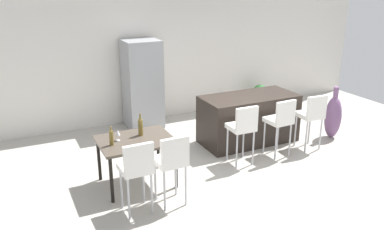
{
  "coord_description": "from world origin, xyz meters",
  "views": [
    {
      "loc": [
        -3.51,
        -5.33,
        3.03
      ],
      "look_at": [
        -0.77,
        0.38,
        0.85
      ],
      "focal_mm": 37.49,
      "sensor_mm": 36.0,
      "label": 1
    }
  ],
  "objects_px": {
    "bar_chair_left": "(243,126)",
    "bar_chair_right": "(312,113)",
    "wine_bottle_corner": "(140,127)",
    "bar_chair_middle": "(281,119)",
    "kitchen_island": "(248,119)",
    "dining_table": "(136,144)",
    "wine_bottle_inner": "(111,138)",
    "wine_glass_left": "(118,133)",
    "floor_vase": "(333,117)",
    "dining_chair_far": "(172,159)",
    "refrigerator": "(142,84)",
    "dining_chair_near": "(137,166)",
    "potted_plant": "(260,94)"
  },
  "relations": [
    {
      "from": "bar_chair_left",
      "to": "bar_chair_right",
      "type": "bearing_deg",
      "value": 0.0
    },
    {
      "from": "wine_bottle_corner",
      "to": "bar_chair_middle",
      "type": "bearing_deg",
      "value": -5.27
    },
    {
      "from": "kitchen_island",
      "to": "wine_bottle_corner",
      "type": "xyz_separation_m",
      "value": [
        -2.35,
        -0.58,
        0.41
      ]
    },
    {
      "from": "dining_table",
      "to": "bar_chair_left",
      "type": "bearing_deg",
      "value": -3.32
    },
    {
      "from": "bar_chair_right",
      "to": "kitchen_island",
      "type": "bearing_deg",
      "value": 135.38
    },
    {
      "from": "bar_chair_right",
      "to": "wine_bottle_inner",
      "type": "xyz_separation_m",
      "value": [
        -3.67,
        0.04,
        0.16
      ]
    },
    {
      "from": "bar_chair_left",
      "to": "wine_bottle_corner",
      "type": "xyz_separation_m",
      "value": [
        -1.7,
        0.23,
        0.18
      ]
    },
    {
      "from": "wine_glass_left",
      "to": "floor_vase",
      "type": "relative_size",
      "value": 0.17
    },
    {
      "from": "bar_chair_middle",
      "to": "dining_table",
      "type": "height_order",
      "value": "bar_chair_middle"
    },
    {
      "from": "dining_table",
      "to": "dining_chair_far",
      "type": "bearing_deg",
      "value": -72.51
    },
    {
      "from": "bar_chair_middle",
      "to": "floor_vase",
      "type": "xyz_separation_m",
      "value": [
        1.49,
        0.26,
        -0.27
      ]
    },
    {
      "from": "wine_bottle_corner",
      "to": "wine_glass_left",
      "type": "relative_size",
      "value": 2.02
    },
    {
      "from": "kitchen_island",
      "to": "bar_chair_middle",
      "type": "height_order",
      "value": "bar_chair_middle"
    },
    {
      "from": "wine_bottle_inner",
      "to": "refrigerator",
      "type": "bearing_deg",
      "value": 61.9
    },
    {
      "from": "dining_chair_near",
      "to": "refrigerator",
      "type": "xyz_separation_m",
      "value": [
        1.18,
        3.19,
        0.22
      ]
    },
    {
      "from": "bar_chair_left",
      "to": "bar_chair_right",
      "type": "distance_m",
      "value": 1.47
    },
    {
      "from": "bar_chair_left",
      "to": "bar_chair_right",
      "type": "height_order",
      "value": "same"
    },
    {
      "from": "kitchen_island",
      "to": "floor_vase",
      "type": "distance_m",
      "value": 1.71
    },
    {
      "from": "kitchen_island",
      "to": "dining_table",
      "type": "bearing_deg",
      "value": -164.07
    },
    {
      "from": "refrigerator",
      "to": "wine_glass_left",
      "type": "bearing_deg",
      "value": -116.9
    },
    {
      "from": "refrigerator",
      "to": "potted_plant",
      "type": "xyz_separation_m",
      "value": [
        2.98,
        -0.01,
        -0.59
      ]
    },
    {
      "from": "wine_glass_left",
      "to": "potted_plant",
      "type": "relative_size",
      "value": 0.3
    },
    {
      "from": "kitchen_island",
      "to": "dining_chair_far",
      "type": "distance_m",
      "value": 2.69
    },
    {
      "from": "bar_chair_middle",
      "to": "refrigerator",
      "type": "bearing_deg",
      "value": 123.69
    },
    {
      "from": "wine_glass_left",
      "to": "wine_bottle_inner",
      "type": "bearing_deg",
      "value": -135.25
    },
    {
      "from": "bar_chair_middle",
      "to": "bar_chair_left",
      "type": "bearing_deg",
      "value": -179.99
    },
    {
      "from": "bar_chair_right",
      "to": "wine_bottle_inner",
      "type": "distance_m",
      "value": 3.68
    },
    {
      "from": "potted_plant",
      "to": "bar_chair_middle",
      "type": "bearing_deg",
      "value": -117.75
    },
    {
      "from": "kitchen_island",
      "to": "wine_bottle_corner",
      "type": "relative_size",
      "value": 5.2
    },
    {
      "from": "kitchen_island",
      "to": "floor_vase",
      "type": "xyz_separation_m",
      "value": [
        1.62,
        -0.55,
        -0.03
      ]
    },
    {
      "from": "dining_chair_far",
      "to": "potted_plant",
      "type": "bearing_deg",
      "value": 40.98
    },
    {
      "from": "kitchen_island",
      "to": "dining_chair_far",
      "type": "bearing_deg",
      "value": -145.97
    },
    {
      "from": "wine_bottle_corner",
      "to": "dining_chair_far",
      "type": "bearing_deg",
      "value": -82.16
    },
    {
      "from": "bar_chair_left",
      "to": "dining_chair_far",
      "type": "distance_m",
      "value": 1.72
    },
    {
      "from": "bar_chair_middle",
      "to": "wine_glass_left",
      "type": "distance_m",
      "value": 2.86
    },
    {
      "from": "wine_glass_left",
      "to": "wine_bottle_corner",
      "type": "bearing_deg",
      "value": 8.32
    },
    {
      "from": "bar_chair_middle",
      "to": "dining_chair_near",
      "type": "relative_size",
      "value": 1.0
    },
    {
      "from": "kitchen_island",
      "to": "bar_chair_middle",
      "type": "xyz_separation_m",
      "value": [
        0.13,
        -0.81,
        0.24
      ]
    },
    {
      "from": "bar_chair_right",
      "to": "refrigerator",
      "type": "xyz_separation_m",
      "value": [
        -2.36,
        2.5,
        0.22
      ]
    },
    {
      "from": "bar_chair_left",
      "to": "potted_plant",
      "type": "distance_m",
      "value": 3.27
    },
    {
      "from": "floor_vase",
      "to": "dining_chair_near",
      "type": "bearing_deg",
      "value": -167.66
    },
    {
      "from": "wine_glass_left",
      "to": "bar_chair_right",
      "type": "bearing_deg",
      "value": -2.82
    },
    {
      "from": "bar_chair_middle",
      "to": "refrigerator",
      "type": "relative_size",
      "value": 0.57
    },
    {
      "from": "dining_chair_far",
      "to": "bar_chair_middle",
      "type": "bearing_deg",
      "value": 16.36
    },
    {
      "from": "bar_chair_middle",
      "to": "floor_vase",
      "type": "bearing_deg",
      "value": 9.86
    },
    {
      "from": "dining_table",
      "to": "potted_plant",
      "type": "distance_m",
      "value": 4.59
    },
    {
      "from": "wine_bottle_corner",
      "to": "floor_vase",
      "type": "bearing_deg",
      "value": 0.44
    },
    {
      "from": "dining_chair_near",
      "to": "refrigerator",
      "type": "bearing_deg",
      "value": 69.69
    },
    {
      "from": "bar_chair_middle",
      "to": "refrigerator",
      "type": "height_order",
      "value": "refrigerator"
    },
    {
      "from": "dining_chair_far",
      "to": "dining_table",
      "type": "bearing_deg",
      "value": 107.49
    }
  ]
}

